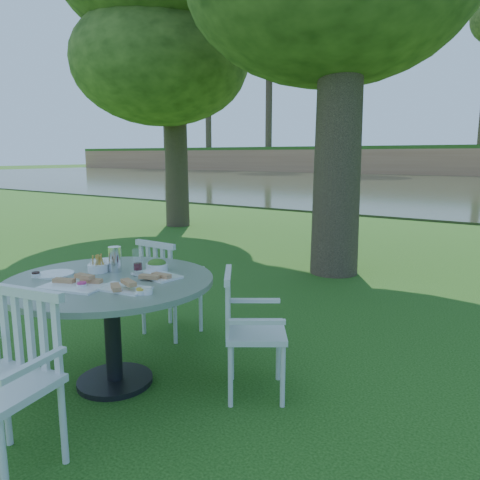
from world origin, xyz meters
TOP-DOWN VIEW (x-y plane):
  - ground at (0.00, 0.00)m, footprint 140.00×140.00m
  - table at (-0.00, -1.48)m, footprint 1.50×1.50m
  - chair_ne at (0.88, -1.05)m, footprint 0.61×0.61m
  - chair_nw at (-0.34, -0.56)m, footprint 0.47×0.44m
  - chair_se at (0.30, -2.41)m, footprint 0.58×0.55m
  - tableware at (-0.04, -1.41)m, footprint 1.10×0.94m

SIDE VIEW (x-z plane):
  - ground at x=0.00m, z-range 0.00..0.00m
  - chair_ne at x=0.88m, z-range 0.08..0.98m
  - chair_nw at x=-0.34m, z-range 0.08..1.01m
  - chair_se at x=0.30m, z-range 0.09..1.07m
  - table at x=0.00m, z-range 0.27..1.08m
  - tableware at x=-0.04m, z-range 0.75..0.96m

